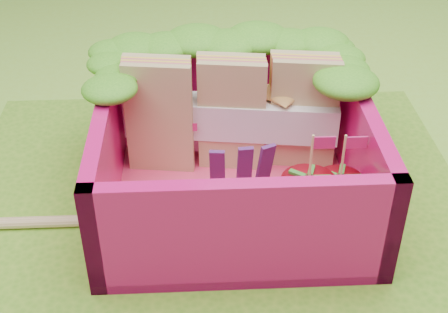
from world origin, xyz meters
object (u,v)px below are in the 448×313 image
bento_box (234,152)px  strawberry_left (307,201)px  sandwich_stack (232,113)px  strawberry_right (338,197)px  broccoli (132,206)px

bento_box → strawberry_left: bearing=-41.5°
strawberry_left → sandwich_stack: bearing=120.7°
bento_box → strawberry_right: (0.47, -0.25, -0.10)m
bento_box → strawberry_left: bento_box is taller
bento_box → strawberry_left: 0.44m
strawberry_right → sandwich_stack: bearing=133.2°
strawberry_right → broccoli: bearing=-174.2°
sandwich_stack → strawberry_right: bearing=-46.8°
sandwich_stack → strawberry_left: size_ratio=2.24×
sandwich_stack → broccoli: (-0.48, -0.60, -0.11)m
broccoli → strawberry_left: (0.80, 0.06, -0.06)m
bento_box → broccoli: bearing=-143.9°
bento_box → broccoli: (-0.48, -0.35, -0.03)m
sandwich_stack → strawberry_left: sandwich_stack is taller
bento_box → strawberry_right: bearing=-28.0°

